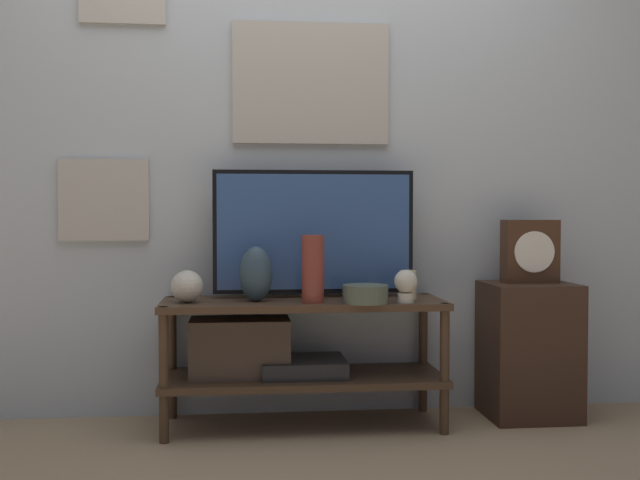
{
  "coord_description": "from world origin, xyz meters",
  "views": [
    {
      "loc": [
        -0.26,
        -2.94,
        0.91
      ],
      "look_at": [
        0.07,
        0.25,
        0.8
      ],
      "focal_mm": 42.0,
      "sensor_mm": 36.0,
      "label": 1
    }
  ],
  "objects_px": {
    "television": "(314,232)",
    "vase_wide_bowl": "(365,294)",
    "vase_urn_stoneware": "(256,274)",
    "mantel_clock": "(530,251)",
    "vase_round_glass": "(187,286)",
    "candle_jar": "(408,285)",
    "decorative_bust": "(406,284)",
    "vase_tall_ceramic": "(313,269)"
  },
  "relations": [
    {
      "from": "television",
      "to": "vase_wide_bowl",
      "type": "height_order",
      "value": "television"
    },
    {
      "from": "vase_urn_stoneware",
      "to": "mantel_clock",
      "type": "relative_size",
      "value": 0.82
    },
    {
      "from": "vase_round_glass",
      "to": "television",
      "type": "bearing_deg",
      "value": 14.72
    },
    {
      "from": "vase_urn_stoneware",
      "to": "mantel_clock",
      "type": "bearing_deg",
      "value": 4.65
    },
    {
      "from": "mantel_clock",
      "to": "vase_round_glass",
      "type": "bearing_deg",
      "value": -175.94
    },
    {
      "from": "vase_wide_bowl",
      "to": "candle_jar",
      "type": "xyz_separation_m",
      "value": [
        0.2,
        0.11,
        0.03
      ]
    },
    {
      "from": "decorative_bust",
      "to": "mantel_clock",
      "type": "height_order",
      "value": "mantel_clock"
    },
    {
      "from": "candle_jar",
      "to": "television",
      "type": "bearing_deg",
      "value": 161.39
    },
    {
      "from": "decorative_bust",
      "to": "mantel_clock",
      "type": "xyz_separation_m",
      "value": [
        0.62,
        0.21,
        0.12
      ]
    },
    {
      "from": "vase_urn_stoneware",
      "to": "decorative_bust",
      "type": "xyz_separation_m",
      "value": [
        0.62,
        -0.11,
        -0.04
      ]
    },
    {
      "from": "vase_round_glass",
      "to": "candle_jar",
      "type": "height_order",
      "value": "vase_round_glass"
    },
    {
      "from": "vase_round_glass",
      "to": "decorative_bust",
      "type": "xyz_separation_m",
      "value": [
        0.9,
        -0.1,
        0.01
      ]
    },
    {
      "from": "television",
      "to": "candle_jar",
      "type": "bearing_deg",
      "value": -18.61
    },
    {
      "from": "television",
      "to": "candle_jar",
      "type": "xyz_separation_m",
      "value": [
        0.39,
        -0.13,
        -0.23
      ]
    },
    {
      "from": "vase_tall_ceramic",
      "to": "vase_wide_bowl",
      "type": "relative_size",
      "value": 1.49
    },
    {
      "from": "decorative_bust",
      "to": "mantel_clock",
      "type": "relative_size",
      "value": 0.48
    },
    {
      "from": "vase_tall_ceramic",
      "to": "candle_jar",
      "type": "relative_size",
      "value": 2.23
    },
    {
      "from": "vase_urn_stoneware",
      "to": "mantel_clock",
      "type": "height_order",
      "value": "mantel_clock"
    },
    {
      "from": "decorative_bust",
      "to": "television",
      "type": "bearing_deg",
      "value": 145.39
    },
    {
      "from": "vase_wide_bowl",
      "to": "vase_round_glass",
      "type": "relative_size",
      "value": 1.4
    },
    {
      "from": "vase_wide_bowl",
      "to": "mantel_clock",
      "type": "height_order",
      "value": "mantel_clock"
    },
    {
      "from": "television",
      "to": "decorative_bust",
      "type": "distance_m",
      "value": 0.48
    },
    {
      "from": "vase_tall_ceramic",
      "to": "vase_urn_stoneware",
      "type": "bearing_deg",
      "value": 163.74
    },
    {
      "from": "vase_urn_stoneware",
      "to": "candle_jar",
      "type": "height_order",
      "value": "vase_urn_stoneware"
    },
    {
      "from": "television",
      "to": "decorative_bust",
      "type": "bearing_deg",
      "value": -34.61
    },
    {
      "from": "vase_tall_ceramic",
      "to": "vase_wide_bowl",
      "type": "distance_m",
      "value": 0.24
    },
    {
      "from": "vase_tall_ceramic",
      "to": "candle_jar",
      "type": "distance_m",
      "value": 0.43
    },
    {
      "from": "television",
      "to": "vase_wide_bowl",
      "type": "bearing_deg",
      "value": -51.79
    },
    {
      "from": "vase_wide_bowl",
      "to": "candle_jar",
      "type": "height_order",
      "value": "candle_jar"
    },
    {
      "from": "vase_round_glass",
      "to": "vase_tall_ceramic",
      "type": "bearing_deg",
      "value": -6.67
    },
    {
      "from": "vase_round_glass",
      "to": "vase_wide_bowl",
      "type": "bearing_deg",
      "value": -7.7
    },
    {
      "from": "decorative_bust",
      "to": "candle_jar",
      "type": "bearing_deg",
      "value": 73.08
    },
    {
      "from": "vase_wide_bowl",
      "to": "vase_urn_stoneware",
      "type": "bearing_deg",
      "value": 166.61
    },
    {
      "from": "television",
      "to": "vase_urn_stoneware",
      "type": "height_order",
      "value": "television"
    },
    {
      "from": "vase_tall_ceramic",
      "to": "vase_urn_stoneware",
      "type": "xyz_separation_m",
      "value": [
        -0.23,
        0.07,
        -0.02
      ]
    },
    {
      "from": "vase_tall_ceramic",
      "to": "vase_wide_bowl",
      "type": "height_order",
      "value": "vase_tall_ceramic"
    },
    {
      "from": "television",
      "to": "vase_tall_ceramic",
      "type": "relative_size",
      "value": 3.15
    },
    {
      "from": "vase_wide_bowl",
      "to": "vase_tall_ceramic",
      "type": "bearing_deg",
      "value": 169.83
    },
    {
      "from": "vase_urn_stoneware",
      "to": "decorative_bust",
      "type": "distance_m",
      "value": 0.63
    },
    {
      "from": "vase_wide_bowl",
      "to": "decorative_bust",
      "type": "distance_m",
      "value": 0.17
    },
    {
      "from": "television",
      "to": "decorative_bust",
      "type": "xyz_separation_m",
      "value": [
        0.36,
        -0.25,
        -0.21
      ]
    },
    {
      "from": "vase_urn_stoneware",
      "to": "decorative_bust",
      "type": "relative_size",
      "value": 1.69
    }
  ]
}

